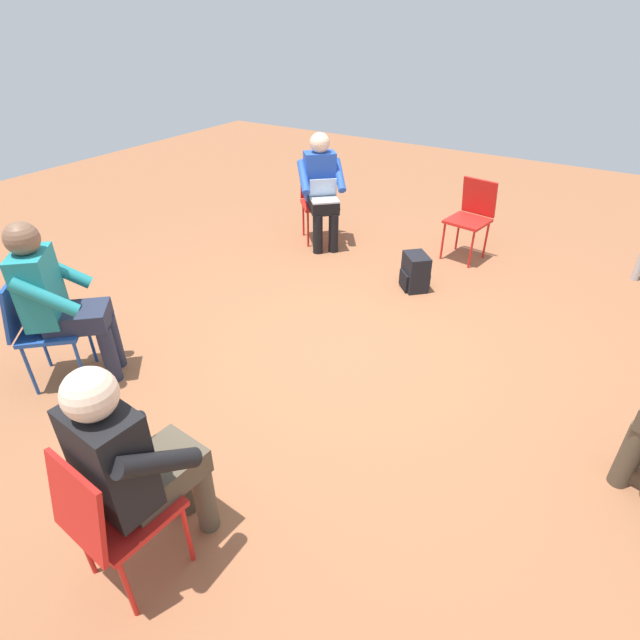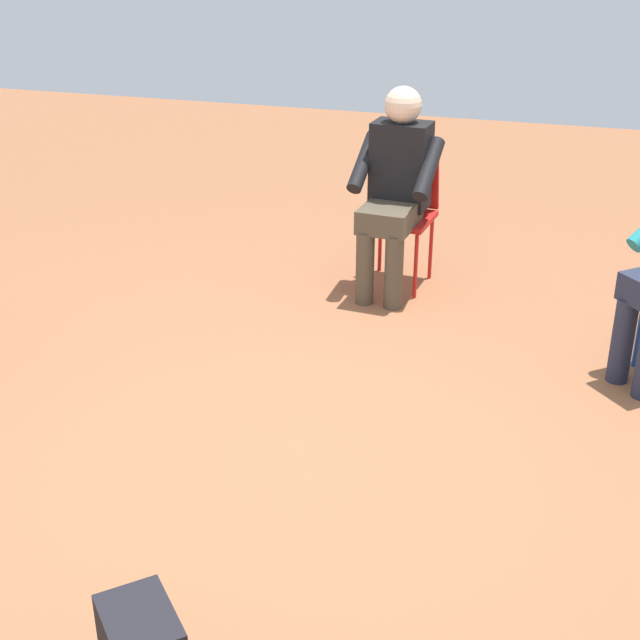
# 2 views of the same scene
# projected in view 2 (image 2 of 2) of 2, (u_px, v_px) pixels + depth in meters

# --- Properties ---
(ground_plane) EXTENTS (14.00, 14.00, 0.00)m
(ground_plane) POSITION_uv_depth(u_px,v_px,m) (304.00, 465.00, 3.84)
(ground_plane) COLOR brown
(chair_south) EXTENTS (0.43, 0.47, 0.85)m
(chair_south) POSITION_uv_depth(u_px,v_px,m) (403.00, 206.00, 5.52)
(chair_south) COLOR red
(chair_south) RESTS_ON ground
(person_in_black) EXTENTS (0.52, 0.54, 1.24)m
(person_in_black) POSITION_uv_depth(u_px,v_px,m) (396.00, 182.00, 5.30)
(person_in_black) COLOR #4C4233
(person_in_black) RESTS_ON ground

